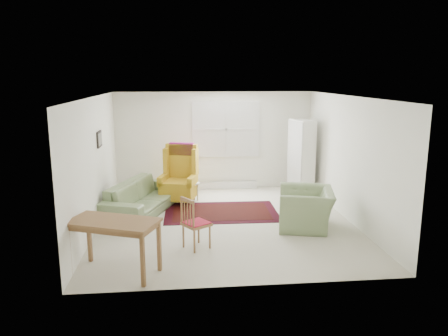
{
  "coord_description": "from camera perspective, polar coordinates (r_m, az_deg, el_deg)",
  "views": [
    {
      "loc": [
        -0.89,
        -8.33,
        2.88
      ],
      "look_at": [
        0.0,
        0.3,
        1.05
      ],
      "focal_mm": 35.0,
      "sensor_mm": 36.0,
      "label": 1
    }
  ],
  "objects": [
    {
      "name": "cabinet",
      "position": [
        10.94,
        10.08,
        1.41
      ],
      "size": [
        0.55,
        0.81,
        1.84
      ],
      "primitive_type": null,
      "rotation": [
        0.0,
        0.0,
        0.23
      ],
      "color": "white",
      "rests_on": "ground"
    },
    {
      "name": "room",
      "position": [
        8.74,
        0.18,
        1.21
      ],
      "size": [
        5.04,
        5.54,
        2.51
      ],
      "color": "beige",
      "rests_on": "ground"
    },
    {
      "name": "coffee_table",
      "position": [
        9.21,
        9.34,
        -5.09
      ],
      "size": [
        0.56,
        0.56,
        0.42
      ],
      "primitive_type": null,
      "rotation": [
        0.0,
        0.0,
        0.1
      ],
      "color": "#491C16",
      "rests_on": "ground"
    },
    {
      "name": "desk",
      "position": [
        6.73,
        -14.14,
        -9.98
      ],
      "size": [
        1.45,
        1.09,
        0.82
      ],
      "primitive_type": null,
      "rotation": [
        0.0,
        0.0,
        -0.38
      ],
      "color": "olive",
      "rests_on": "ground"
    },
    {
      "name": "rug",
      "position": [
        9.46,
        -0.37,
        -5.74
      ],
      "size": [
        2.45,
        1.61,
        0.02
      ],
      "primitive_type": null,
      "rotation": [
        0.0,
        0.0,
        -0.02
      ],
      "color": "black",
      "rests_on": "ground"
    },
    {
      "name": "desk_chair",
      "position": [
        7.44,
        -3.63,
        -7.12
      ],
      "size": [
        0.55,
        0.55,
        0.91
      ],
      "primitive_type": null,
      "rotation": [
        0.0,
        0.0,
        2.16
      ],
      "color": "olive",
      "rests_on": "ground"
    },
    {
      "name": "stool",
      "position": [
        10.26,
        -4.13,
        -3.11
      ],
      "size": [
        0.37,
        0.37,
        0.45
      ],
      "primitive_type": null,
      "rotation": [
        0.0,
        0.0,
        0.09
      ],
      "color": "white",
      "rests_on": "ground"
    },
    {
      "name": "sofa",
      "position": [
        9.51,
        -10.59,
        -3.0
      ],
      "size": [
        1.66,
        2.48,
        0.93
      ],
      "primitive_type": "imported",
      "rotation": [
        0.0,
        0.0,
        1.21
      ],
      "color": "#778B5D",
      "rests_on": "ground"
    },
    {
      "name": "wingback_chair",
      "position": [
        10.07,
        -5.99,
        -0.78
      ],
      "size": [
        0.97,
        1.0,
        1.36
      ],
      "primitive_type": null,
      "rotation": [
        0.0,
        0.0,
        -0.26
      ],
      "color": "gold",
      "rests_on": "ground"
    },
    {
      "name": "armchair",
      "position": [
        8.6,
        10.67,
        -4.71
      ],
      "size": [
        1.26,
        1.36,
        0.9
      ],
      "primitive_type": "imported",
      "rotation": [
        0.0,
        0.0,
        -1.81
      ],
      "color": "#778B5D",
      "rests_on": "ground"
    }
  ]
}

